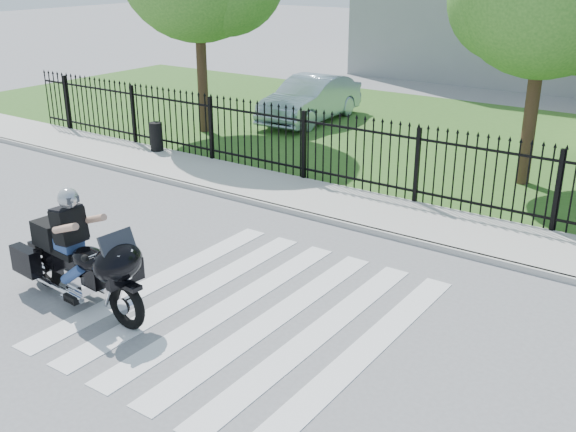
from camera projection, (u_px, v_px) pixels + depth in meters
The scene contains 9 objects.
ground at pixel (251, 313), 10.60m from camera, with size 120.00×120.00×0.00m, color slate.
crosswalk at pixel (251, 313), 10.60m from camera, with size 5.00×5.50×0.01m, color silver, non-canonical shape.
sidewalk at pixel (394, 216), 14.41m from camera, with size 40.00×2.00×0.12m, color #ADAAA3.
curb at pixel (372, 231), 13.64m from camera, with size 40.00×0.12×0.12m, color #ADAAA3.
grass_strip at pixel (502, 148), 19.77m from camera, with size 40.00×12.00×0.02m, color #315A1F.
iron_fence at pixel (417, 167), 14.87m from camera, with size 26.00×0.04×1.80m.
motorcycle_rider at pixel (77, 257), 10.65m from camera, with size 3.01×1.09×1.99m.
parked_car at pixel (310, 99), 22.68m from camera, with size 1.58×4.54×1.50m, color #94ABBA.
litter_bin at pixel (156, 137), 18.95m from camera, with size 0.36×0.36×0.80m, color black.
Camera 1 is at (5.84, -7.32, 5.25)m, focal length 42.00 mm.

